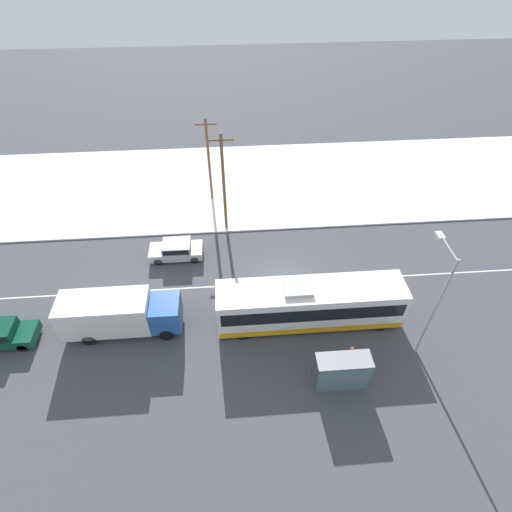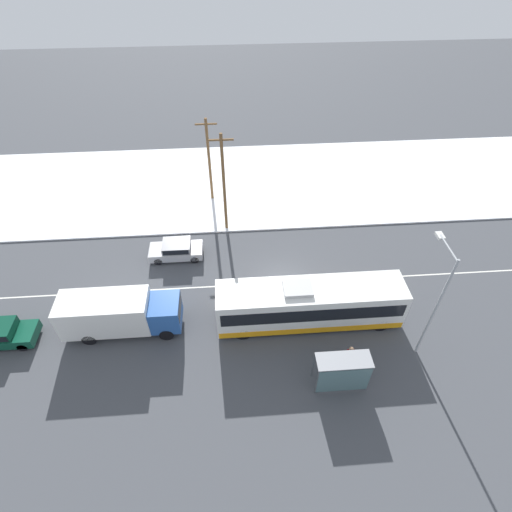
{
  "view_description": "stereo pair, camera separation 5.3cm",
  "coord_description": "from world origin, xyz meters",
  "px_view_note": "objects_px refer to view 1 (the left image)",
  "views": [
    {
      "loc": [
        -3.38,
        -19.95,
        21.54
      ],
      "look_at": [
        -1.72,
        1.54,
        1.4
      ],
      "focal_mm": 28.0,
      "sensor_mm": 36.0,
      "label": 1
    },
    {
      "loc": [
        -3.32,
        -19.95,
        21.54
      ],
      "look_at": [
        -1.72,
        1.54,
        1.4
      ],
      "focal_mm": 28.0,
      "sensor_mm": 36.0,
      "label": 2
    }
  ],
  "objects_px": {
    "bus_shelter": "(344,371)",
    "streetlamp": "(437,293)",
    "city_bus": "(310,304)",
    "box_truck": "(118,313)",
    "sedan_car": "(176,249)",
    "pedestrian_at_stop": "(350,354)",
    "utility_pole_snowlot": "(209,160)",
    "utility_pole_roadside": "(224,183)"
  },
  "relations": [
    {
      "from": "sedan_car",
      "to": "streetlamp",
      "type": "relative_size",
      "value": 0.51
    },
    {
      "from": "pedestrian_at_stop",
      "to": "bus_shelter",
      "type": "xyz_separation_m",
      "value": [
        -0.83,
        -1.45,
        0.61
      ]
    },
    {
      "from": "city_bus",
      "to": "streetlamp",
      "type": "relative_size",
      "value": 1.51
    },
    {
      "from": "city_bus",
      "to": "streetlamp",
      "type": "distance_m",
      "value": 7.6
    },
    {
      "from": "box_truck",
      "to": "utility_pole_roadside",
      "type": "distance_m",
      "value": 12.55
    },
    {
      "from": "city_bus",
      "to": "box_truck",
      "type": "xyz_separation_m",
      "value": [
        -12.26,
        0.19,
        -0.01
      ]
    },
    {
      "from": "pedestrian_at_stop",
      "to": "bus_shelter",
      "type": "distance_m",
      "value": 1.77
    },
    {
      "from": "streetlamp",
      "to": "utility_pole_snowlot",
      "type": "relative_size",
      "value": 1.02
    },
    {
      "from": "pedestrian_at_stop",
      "to": "box_truck",
      "type": "bearing_deg",
      "value": 165.2
    },
    {
      "from": "city_bus",
      "to": "box_truck",
      "type": "bearing_deg",
      "value": 179.12
    },
    {
      "from": "city_bus",
      "to": "pedestrian_at_stop",
      "type": "xyz_separation_m",
      "value": [
        1.86,
        -3.54,
        -0.56
      ]
    },
    {
      "from": "sedan_car",
      "to": "utility_pole_snowlot",
      "type": "distance_m",
      "value": 8.81
    },
    {
      "from": "sedan_car",
      "to": "streetlamp",
      "type": "distance_m",
      "value": 18.68
    },
    {
      "from": "bus_shelter",
      "to": "streetlamp",
      "type": "height_order",
      "value": "streetlamp"
    },
    {
      "from": "city_bus",
      "to": "box_truck",
      "type": "height_order",
      "value": "city_bus"
    },
    {
      "from": "streetlamp",
      "to": "utility_pole_roadside",
      "type": "height_order",
      "value": "utility_pole_roadside"
    },
    {
      "from": "city_bus",
      "to": "streetlamp",
      "type": "xyz_separation_m",
      "value": [
        6.37,
        -2.49,
        3.33
      ]
    },
    {
      "from": "sedan_car",
      "to": "pedestrian_at_stop",
      "type": "relative_size",
      "value": 2.34
    },
    {
      "from": "bus_shelter",
      "to": "utility_pole_snowlot",
      "type": "xyz_separation_m",
      "value": [
        -7.5,
        19.66,
        2.41
      ]
    },
    {
      "from": "box_truck",
      "to": "bus_shelter",
      "type": "height_order",
      "value": "box_truck"
    },
    {
      "from": "sedan_car",
      "to": "pedestrian_at_stop",
      "type": "bearing_deg",
      "value": 136.42
    },
    {
      "from": "pedestrian_at_stop",
      "to": "bus_shelter",
      "type": "bearing_deg",
      "value": -119.81
    },
    {
      "from": "box_truck",
      "to": "streetlamp",
      "type": "distance_m",
      "value": 19.11
    },
    {
      "from": "box_truck",
      "to": "pedestrian_at_stop",
      "type": "height_order",
      "value": "box_truck"
    },
    {
      "from": "box_truck",
      "to": "bus_shelter",
      "type": "xyz_separation_m",
      "value": [
        13.29,
        -5.18,
        0.06
      ]
    },
    {
      "from": "sedan_car",
      "to": "utility_pole_snowlot",
      "type": "height_order",
      "value": "utility_pole_snowlot"
    },
    {
      "from": "bus_shelter",
      "to": "utility_pole_snowlot",
      "type": "height_order",
      "value": "utility_pole_snowlot"
    },
    {
      "from": "utility_pole_snowlot",
      "to": "streetlamp",
      "type": "bearing_deg",
      "value": -53.22
    },
    {
      "from": "utility_pole_roadside",
      "to": "city_bus",
      "type": "bearing_deg",
      "value": -62.78
    },
    {
      "from": "city_bus",
      "to": "utility_pole_snowlot",
      "type": "distance_m",
      "value": 16.22
    },
    {
      "from": "bus_shelter",
      "to": "streetlamp",
      "type": "distance_m",
      "value": 6.74
    },
    {
      "from": "city_bus",
      "to": "pedestrian_at_stop",
      "type": "bearing_deg",
      "value": -62.25
    },
    {
      "from": "bus_shelter",
      "to": "utility_pole_roadside",
      "type": "height_order",
      "value": "utility_pole_roadside"
    },
    {
      "from": "sedan_car",
      "to": "utility_pole_roadside",
      "type": "xyz_separation_m",
      "value": [
        3.95,
        3.2,
        3.75
      ]
    },
    {
      "from": "utility_pole_snowlot",
      "to": "pedestrian_at_stop",
      "type": "bearing_deg",
      "value": -65.43
    },
    {
      "from": "city_bus",
      "to": "pedestrian_at_stop",
      "type": "distance_m",
      "value": 4.04
    },
    {
      "from": "bus_shelter",
      "to": "utility_pole_snowlot",
      "type": "distance_m",
      "value": 21.18
    },
    {
      "from": "city_bus",
      "to": "bus_shelter",
      "type": "relative_size",
      "value": 3.88
    },
    {
      "from": "pedestrian_at_stop",
      "to": "city_bus",
      "type": "bearing_deg",
      "value": 117.75
    },
    {
      "from": "sedan_car",
      "to": "utility_pole_roadside",
      "type": "relative_size",
      "value": 0.47
    },
    {
      "from": "sedan_car",
      "to": "utility_pole_snowlot",
      "type": "bearing_deg",
      "value": -109.5
    },
    {
      "from": "bus_shelter",
      "to": "city_bus",
      "type": "bearing_deg",
      "value": 101.72
    }
  ]
}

